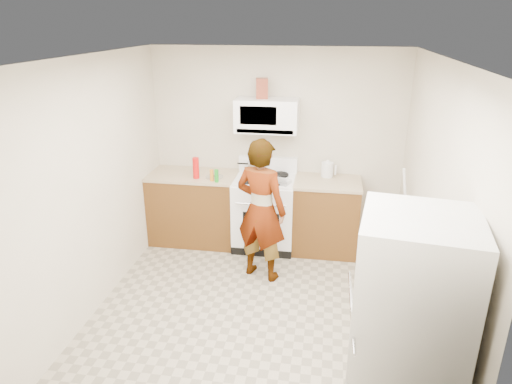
% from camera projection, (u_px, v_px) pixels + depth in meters
% --- Properties ---
extents(floor, '(3.60, 3.60, 0.00)m').
position_uv_depth(floor, '(254.00, 311.00, 4.66)').
color(floor, gray).
rests_on(floor, ground).
extents(back_wall, '(3.20, 0.02, 2.50)m').
position_uv_depth(back_wall, '(276.00, 147.00, 5.87)').
color(back_wall, beige).
rests_on(back_wall, floor).
extents(right_wall, '(0.02, 3.60, 2.50)m').
position_uv_depth(right_wall, '(433.00, 209.00, 3.98)').
color(right_wall, beige).
rests_on(right_wall, floor).
extents(cabinet_left, '(1.12, 0.62, 0.90)m').
position_uv_depth(cabinet_left, '(195.00, 209.00, 6.03)').
color(cabinet_left, brown).
rests_on(cabinet_left, floor).
extents(counter_left, '(1.14, 0.64, 0.03)m').
position_uv_depth(counter_left, '(193.00, 175.00, 5.86)').
color(counter_left, tan).
rests_on(counter_left, cabinet_left).
extents(cabinet_right, '(0.80, 0.62, 0.90)m').
position_uv_depth(cabinet_right, '(326.00, 217.00, 5.77)').
color(cabinet_right, brown).
rests_on(cabinet_right, floor).
extents(counter_right, '(0.82, 0.64, 0.03)m').
position_uv_depth(counter_right, '(328.00, 182.00, 5.61)').
color(counter_right, tan).
rests_on(counter_right, cabinet_right).
extents(gas_range, '(0.76, 0.65, 1.13)m').
position_uv_depth(gas_range, '(265.00, 211.00, 5.87)').
color(gas_range, white).
rests_on(gas_range, floor).
extents(microwave, '(0.76, 0.38, 0.40)m').
position_uv_depth(microwave, '(267.00, 115.00, 5.55)').
color(microwave, white).
rests_on(microwave, back_wall).
extents(person, '(0.70, 0.57, 1.64)m').
position_uv_depth(person, '(261.00, 210.00, 5.04)').
color(person, tan).
rests_on(person, floor).
extents(fridge, '(0.79, 0.79, 1.70)m').
position_uv_depth(fridge, '(407.00, 335.00, 3.00)').
color(fridge, beige).
rests_on(fridge, floor).
extents(kettle, '(0.20, 0.20, 0.18)m').
position_uv_depth(kettle, '(327.00, 170.00, 5.73)').
color(kettle, silver).
rests_on(kettle, counter_right).
extents(jug, '(0.16, 0.16, 0.24)m').
position_uv_depth(jug, '(262.00, 88.00, 5.47)').
color(jug, maroon).
rests_on(jug, microwave).
extents(saucepan, '(0.28, 0.28, 0.13)m').
position_uv_depth(saucepan, '(257.00, 167.00, 5.85)').
color(saucepan, '#B4B5B9').
rests_on(saucepan, gas_range).
extents(tray, '(0.29, 0.24, 0.05)m').
position_uv_depth(tray, '(280.00, 181.00, 5.53)').
color(tray, white).
rests_on(tray, gas_range).
extents(bottle_spray, '(0.09, 0.09, 0.26)m').
position_uv_depth(bottle_spray, '(196.00, 168.00, 5.66)').
color(bottle_spray, red).
rests_on(bottle_spray, counter_left).
extents(bottle_hot_sauce, '(0.05, 0.05, 0.14)m').
position_uv_depth(bottle_hot_sauce, '(212.00, 175.00, 5.58)').
color(bottle_hot_sauce, orange).
rests_on(bottle_hot_sauce, counter_left).
extents(bottle_green_cap, '(0.06, 0.06, 0.16)m').
position_uv_depth(bottle_green_cap, '(217.00, 176.00, 5.53)').
color(bottle_green_cap, '#178219').
rests_on(bottle_green_cap, counter_left).
extents(pot_lid, '(0.28, 0.28, 0.01)m').
position_uv_depth(pot_lid, '(214.00, 177.00, 5.73)').
color(pot_lid, silver).
rests_on(pot_lid, counter_left).
extents(broom, '(0.26, 0.17, 1.30)m').
position_uv_depth(broom, '(407.00, 222.00, 5.13)').
color(broom, white).
rests_on(broom, floor).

